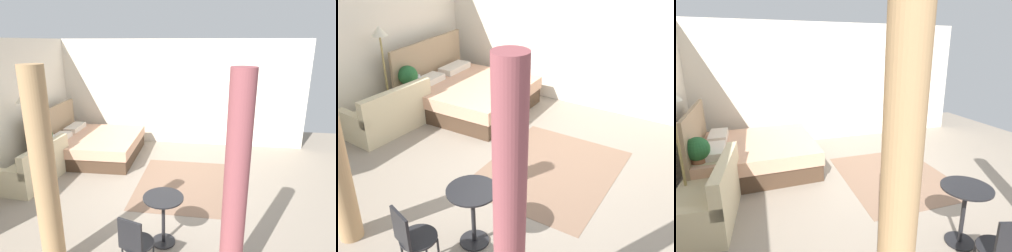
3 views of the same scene
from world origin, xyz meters
TOP-DOWN VIEW (x-y plane):
  - ground_plane at (0.00, 0.00)m, footprint 8.25×9.67m
  - wall_right at (2.63, 0.00)m, footprint 0.12×6.67m
  - area_rug at (0.10, -0.39)m, footprint 2.23×1.80m
  - bed at (1.25, 1.98)m, footprint 2.08×2.15m
  - couch at (-0.24, 2.59)m, footprint 1.49×0.86m
  - nightstand at (0.58, 2.77)m, footprint 0.50×0.38m
  - potted_plant at (0.48, 2.78)m, footprint 0.37×0.37m
  - vase at (0.70, 2.75)m, footprint 0.09×0.09m
  - balcony_table at (-1.69, -0.29)m, footprint 0.57×0.57m
  - cafe_chair_near_window at (-2.42, -0.07)m, footprint 0.48×0.48m
  - curtain_right at (-2.38, 0.99)m, footprint 0.27×0.27m

SIDE VIEW (x-z plane):
  - ground_plane at x=0.00m, z-range -0.02..0.00m
  - area_rug at x=0.10m, z-range 0.00..0.01m
  - nightstand at x=0.58m, z-range 0.00..0.49m
  - couch at x=-0.24m, z-range -0.14..0.69m
  - bed at x=1.25m, z-range -0.32..0.92m
  - balcony_table at x=-1.69m, z-range 0.14..0.87m
  - cafe_chair_near_window at x=-2.42m, z-range 0.10..0.97m
  - vase at x=0.70m, z-range 0.49..0.71m
  - potted_plant at x=0.48m, z-range 0.51..0.98m
  - curtain_right at x=-2.38m, z-range 0.00..2.55m
  - wall_right at x=2.63m, z-range 0.00..2.85m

